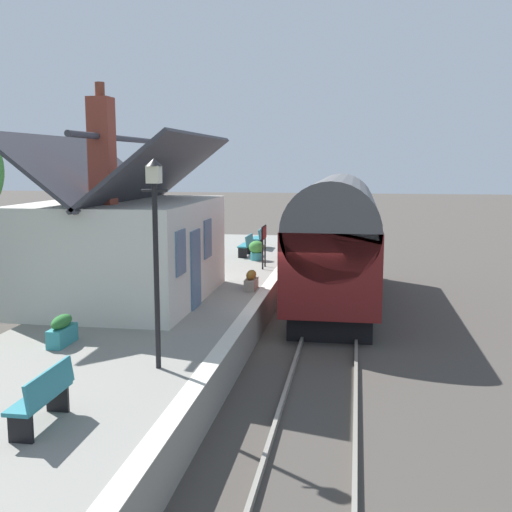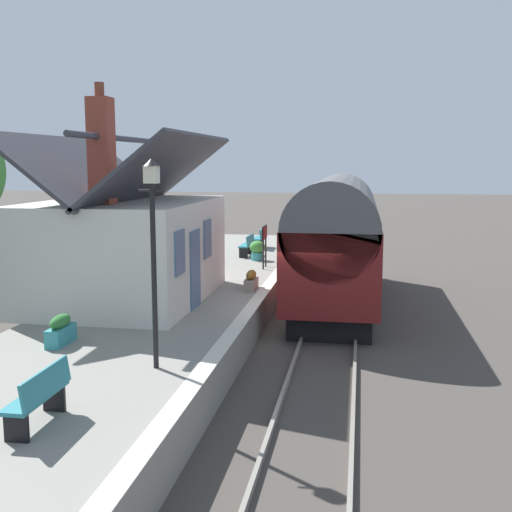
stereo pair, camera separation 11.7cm
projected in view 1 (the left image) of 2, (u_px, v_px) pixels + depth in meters
The scene contains 17 objects.
ground_plane at pixel (298, 336), 17.41m from camera, with size 160.00×160.00×0.00m, color #423D38.
platform at pixel (169, 315), 17.93m from camera, with size 32.00×5.41×0.92m, color gray.
platform_edge_coping at pixel (256, 302), 17.46m from camera, with size 32.00×0.36×0.02m, color beige.
rail_near at pixel (356, 336), 17.15m from camera, with size 52.00×0.08×0.14m, color gray.
rail_far at pixel (304, 334), 17.37m from camera, with size 52.00×0.08×0.14m, color gray.
train at pixel (337, 239), 21.04m from camera, with size 10.54×2.73×4.32m.
station_building at pixel (126, 245), 17.62m from camera, with size 6.66×4.64×5.86m.
bench_near_building at pixel (259, 238), 28.34m from camera, with size 1.41×0.47×0.88m.
bench_platform_end at pixel (43, 396), 9.20m from camera, with size 1.40×0.45×0.88m.
bench_mid_platform at pixel (247, 245), 25.95m from camera, with size 1.41×0.46×0.88m.
planter_under_sign at pixel (168, 261), 22.51m from camera, with size 0.45×0.45×0.72m.
planter_bench_left at pixel (251, 280), 19.16m from camera, with size 0.86×0.32×0.60m.
planter_corner_building at pixel (62, 331), 13.36m from camera, with size 0.88×0.32×0.65m.
planter_edge_near at pixel (181, 244), 26.69m from camera, with size 0.47×0.47×0.77m.
planter_by_door at pixel (257, 250), 24.82m from camera, with size 0.62×0.62×0.78m.
lamp_post_platform at pixel (155, 225), 11.50m from camera, with size 0.32×0.50×3.95m.
station_sign_board at pixel (264, 236), 22.91m from camera, with size 0.96×0.06×1.57m.
Camera 1 is at (-16.85, -1.56, 4.81)m, focal length 43.83 mm.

